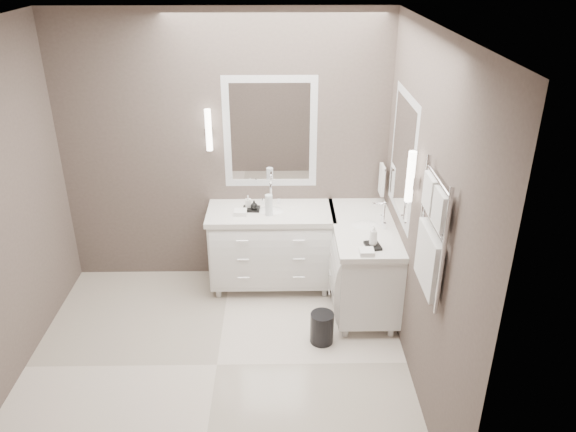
{
  "coord_description": "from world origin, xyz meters",
  "views": [
    {
      "loc": [
        0.54,
        -3.7,
        3.18
      ],
      "look_at": [
        0.61,
        0.7,
        1.04
      ],
      "focal_mm": 35.0,
      "sensor_mm": 36.0,
      "label": 1
    }
  ],
  "objects_px": {
    "vanity_back": "(271,243)",
    "waste_bin": "(322,328)",
    "vanity_right": "(363,259)",
    "towel_ladder": "(431,240)"
  },
  "relations": [
    {
      "from": "vanity_right",
      "to": "towel_ladder",
      "type": "distance_m",
      "value": 1.6
    },
    {
      "from": "vanity_back",
      "to": "towel_ladder",
      "type": "bearing_deg",
      "value": -55.9
    },
    {
      "from": "vanity_right",
      "to": "vanity_back",
      "type": "bearing_deg",
      "value": 159.62
    },
    {
      "from": "vanity_back",
      "to": "waste_bin",
      "type": "relative_size",
      "value": 4.29
    },
    {
      "from": "vanity_back",
      "to": "waste_bin",
      "type": "bearing_deg",
      "value": -64.11
    },
    {
      "from": "vanity_back",
      "to": "towel_ladder",
      "type": "height_order",
      "value": "towel_ladder"
    },
    {
      "from": "towel_ladder",
      "to": "waste_bin",
      "type": "xyz_separation_m",
      "value": [
        -0.65,
        0.7,
        -1.25
      ]
    },
    {
      "from": "vanity_right",
      "to": "waste_bin",
      "type": "relative_size",
      "value": 4.29
    },
    {
      "from": "towel_ladder",
      "to": "waste_bin",
      "type": "bearing_deg",
      "value": 132.99
    },
    {
      "from": "vanity_back",
      "to": "waste_bin",
      "type": "xyz_separation_m",
      "value": [
        0.45,
        -0.93,
        -0.34
      ]
    }
  ]
}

